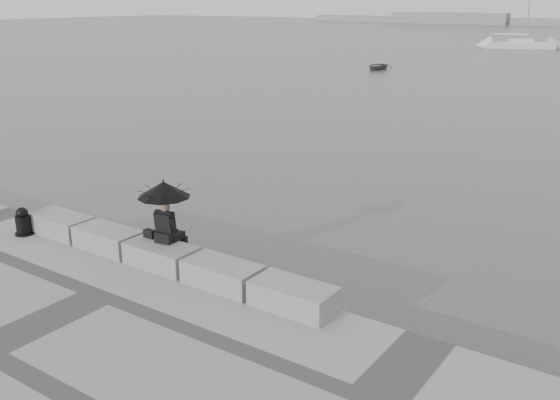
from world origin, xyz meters
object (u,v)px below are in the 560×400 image
Objects in this scene: mooring_bollard at (23,223)px; sailboat_left at (520,44)px; seated_person at (164,198)px; dinghy at (377,66)px.

sailboat_left reaches higher than mooring_bollard.
sailboat_left is at bearing 89.45° from seated_person.
mooring_bollard reaches higher than dinghy.
mooring_bollard is 77.15m from sailboat_left.
seated_person is 0.43× the size of dinghy.
dinghy is at bearing 100.86° from seated_person.
sailboat_left is at bearing 81.30° from dinghy.
dinghy is at bearing 105.30° from mooring_bollard.
seated_person is at bearing -103.60° from sailboat_left.
seated_person is at bearing -71.55° from dinghy.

